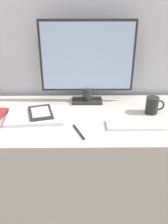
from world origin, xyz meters
TOP-DOWN VIEW (x-y plane):
  - wall_back at (0.00, 0.58)m, footprint 3.60×0.05m
  - desk at (0.00, 0.22)m, footprint 1.40×0.60m
  - monitor at (0.06, 0.42)m, footprint 0.56×0.11m
  - keyboard at (0.31, 0.11)m, footprint 0.30×0.10m
  - laptop at (-0.24, 0.21)m, footprint 0.33×0.23m
  - ereader at (-0.21, 0.22)m, footprint 0.17×0.20m
  - coffee_mug at (0.43, 0.26)m, footprint 0.11×0.07m
  - pen at (0.01, 0.05)m, footprint 0.06×0.14m

SIDE VIEW (x-z plane):
  - desk at x=0.00m, z-range 0.00..0.75m
  - pen at x=0.01m, z-range 0.75..0.76m
  - keyboard at x=0.31m, z-range 0.75..0.76m
  - laptop at x=-0.24m, z-range 0.75..0.77m
  - ereader at x=-0.21m, z-range 0.77..0.78m
  - coffee_mug at x=0.43m, z-range 0.75..0.85m
  - monitor at x=0.06m, z-range 0.77..1.26m
  - wall_back at x=0.00m, z-range 0.00..2.40m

